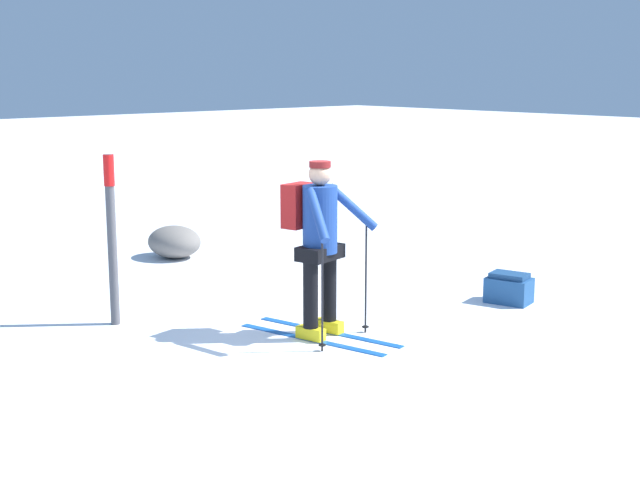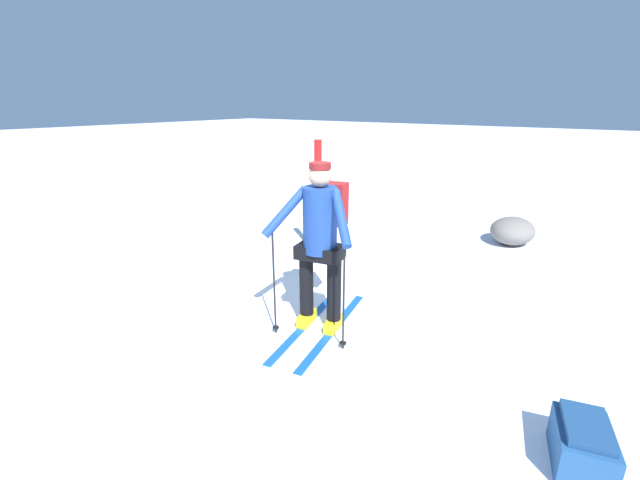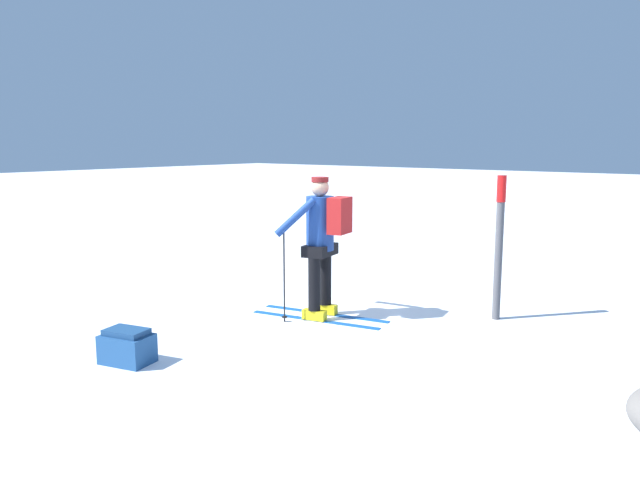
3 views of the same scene
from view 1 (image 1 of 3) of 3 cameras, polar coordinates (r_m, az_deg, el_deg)
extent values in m
plane|color=white|center=(8.80, -0.71, -6.65)|extent=(80.00, 80.00, 0.00)
cube|color=#144C9E|center=(9.16, 0.58, -5.91)|extent=(1.72, 0.45, 0.01)
cube|color=yellow|center=(9.14, 0.59, -5.52)|extent=(0.32, 0.17, 0.12)
cylinder|color=black|center=(9.03, 0.59, -2.92)|extent=(0.15, 0.15, 0.74)
cube|color=#144C9E|center=(8.92, -0.60, -6.38)|extent=(1.72, 0.45, 0.01)
cube|color=yellow|center=(8.90, -0.60, -5.99)|extent=(0.32, 0.17, 0.12)
cylinder|color=black|center=(8.78, -0.61, -3.32)|extent=(0.15, 0.15, 0.74)
cube|color=black|center=(8.83, 0.00, -0.80)|extent=(0.38, 0.52, 0.14)
cylinder|color=navy|center=(8.76, 0.00, 1.34)|extent=(0.34, 0.34, 0.67)
sphere|color=tan|center=(8.70, 0.00, 4.24)|extent=(0.22, 0.22, 0.22)
cylinder|color=maroon|center=(8.69, 0.00, 4.87)|extent=(0.21, 0.21, 0.06)
cube|color=maroon|center=(8.90, -1.40, 2.23)|extent=(0.26, 0.37, 0.44)
cylinder|color=black|center=(9.03, 2.96, -2.38)|extent=(0.02, 0.02, 1.17)
cylinder|color=black|center=(9.16, 2.92, -5.57)|extent=(0.07, 0.07, 0.01)
cylinder|color=navy|center=(8.88, 2.08, 2.11)|extent=(0.41, 0.44, 0.48)
cylinder|color=black|center=(8.42, 0.14, -3.34)|extent=(0.02, 0.02, 1.17)
cylinder|color=black|center=(8.56, 0.14, -6.74)|extent=(0.07, 0.07, 0.01)
cylinder|color=navy|center=(8.40, -0.17, 1.60)|extent=(0.51, 0.29, 0.48)
cube|color=navy|center=(10.49, 11.99, -3.17)|extent=(0.56, 0.45, 0.29)
cube|color=navy|center=(10.45, 12.03, -2.24)|extent=(0.47, 0.37, 0.06)
cylinder|color=#4C4C51|center=(9.50, -13.17, -0.05)|extent=(0.10, 0.10, 1.80)
cylinder|color=red|center=(9.39, -13.37, 4.37)|extent=(0.11, 0.11, 0.32)
ellipsoid|color=slate|center=(12.84, -9.31, -0.11)|extent=(0.83, 0.71, 0.46)
camera|label=2|loc=(8.76, 27.59, 7.60)|focal=24.00mm
camera|label=3|loc=(16.23, 4.45, 9.30)|focal=35.00mm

